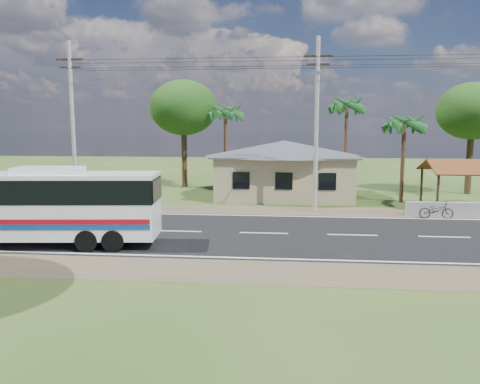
{
  "coord_description": "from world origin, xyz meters",
  "views": [
    {
      "loc": [
        1.02,
        -23.6,
        5.46
      ],
      "look_at": [
        -1.33,
        1.0,
        2.01
      ],
      "focal_mm": 35.0,
      "sensor_mm": 36.0,
      "label": 1
    }
  ],
  "objects_px": {
    "waiting_shed": "(466,168)",
    "coach_bus": "(29,201)",
    "motorcycle": "(436,210)",
    "small_car": "(57,208)"
  },
  "relations": [
    {
      "from": "waiting_shed",
      "to": "coach_bus",
      "type": "xyz_separation_m",
      "value": [
        -23.61,
        -11.97,
        -0.64
      ]
    },
    {
      "from": "waiting_shed",
      "to": "coach_bus",
      "type": "distance_m",
      "value": 26.48
    },
    {
      "from": "waiting_shed",
      "to": "small_car",
      "type": "relative_size",
      "value": 1.35
    },
    {
      "from": "motorcycle",
      "to": "small_car",
      "type": "height_order",
      "value": "small_car"
    },
    {
      "from": "coach_bus",
      "to": "motorcycle",
      "type": "xyz_separation_m",
      "value": [
        20.71,
        8.34,
        -1.57
      ]
    },
    {
      "from": "coach_bus",
      "to": "waiting_shed",
      "type": "bearing_deg",
      "value": 21.19
    },
    {
      "from": "waiting_shed",
      "to": "coach_bus",
      "type": "height_order",
      "value": "coach_bus"
    },
    {
      "from": "waiting_shed",
      "to": "motorcycle",
      "type": "xyz_separation_m",
      "value": [
        -2.91,
        -3.63,
        -2.22
      ]
    },
    {
      "from": "motorcycle",
      "to": "small_car",
      "type": "xyz_separation_m",
      "value": [
        -22.6,
        -2.05,
        0.14
      ]
    },
    {
      "from": "coach_bus",
      "to": "small_car",
      "type": "distance_m",
      "value": 6.72
    }
  ]
}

